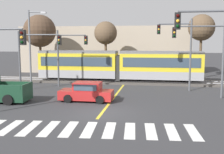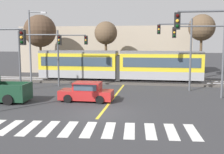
{
  "view_description": "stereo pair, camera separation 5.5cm",
  "coord_description": "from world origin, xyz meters",
  "px_view_note": "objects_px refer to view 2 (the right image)",
  "views": [
    {
      "loc": [
        3.56,
        -17.71,
        4.73
      ],
      "look_at": [
        -0.33,
        6.33,
        1.6
      ],
      "focal_mm": 45.0,
      "sensor_mm": 36.0,
      "label": 1
    },
    {
      "loc": [
        3.61,
        -17.7,
        4.73
      ],
      "look_at": [
        -0.33,
        6.33,
        1.6
      ],
      "focal_mm": 45.0,
      "sensor_mm": 36.0,
      "label": 2
    }
  ],
  "objects_px": {
    "light_rail_tram": "(119,65)",
    "traffic_light_mid_right": "(206,47)",
    "bare_tree_east": "(202,28)",
    "traffic_light_mid_left": "(34,51)",
    "street_lamp_west": "(32,43)",
    "bare_tree_far_west": "(40,31)",
    "traffic_light_far_right": "(180,44)",
    "traffic_light_far_left": "(68,50)",
    "traffic_light_near_right": "(221,47)",
    "sedan_crossing": "(87,92)",
    "bare_tree_west": "(106,33)"
  },
  "relations": [
    {
      "from": "light_rail_tram",
      "to": "traffic_light_mid_right",
      "type": "distance_m",
      "value": 11.45
    },
    {
      "from": "light_rail_tram",
      "to": "bare_tree_east",
      "type": "bearing_deg",
      "value": 27.95
    },
    {
      "from": "traffic_light_mid_left",
      "to": "street_lamp_west",
      "type": "distance_m",
      "value": 4.51
    },
    {
      "from": "bare_tree_far_west",
      "to": "bare_tree_east",
      "type": "distance_m",
      "value": 20.85
    },
    {
      "from": "light_rail_tram",
      "to": "traffic_light_mid_right",
      "type": "height_order",
      "value": "traffic_light_mid_right"
    },
    {
      "from": "traffic_light_mid_right",
      "to": "traffic_light_far_right",
      "type": "bearing_deg",
      "value": 121.49
    },
    {
      "from": "traffic_light_mid_left",
      "to": "street_lamp_west",
      "type": "height_order",
      "value": "street_lamp_west"
    },
    {
      "from": "street_lamp_west",
      "to": "bare_tree_far_west",
      "type": "relative_size",
      "value": 0.98
    },
    {
      "from": "light_rail_tram",
      "to": "traffic_light_mid_right",
      "type": "xyz_separation_m",
      "value": [
        8.3,
        -7.58,
        2.2
      ]
    },
    {
      "from": "traffic_light_far_left",
      "to": "traffic_light_mid_right",
      "type": "bearing_deg",
      "value": -15.68
    },
    {
      "from": "traffic_light_mid_right",
      "to": "bare_tree_far_west",
      "type": "distance_m",
      "value": 22.47
    },
    {
      "from": "traffic_light_near_right",
      "to": "traffic_light_mid_right",
      "type": "height_order",
      "value": "traffic_light_near_right"
    },
    {
      "from": "traffic_light_far_left",
      "to": "bare_tree_east",
      "type": "distance_m",
      "value": 17.29
    },
    {
      "from": "sedan_crossing",
      "to": "light_rail_tram",
      "type": "bearing_deg",
      "value": 83.86
    },
    {
      "from": "traffic_light_far_right",
      "to": "bare_tree_east",
      "type": "relative_size",
      "value": 0.84
    },
    {
      "from": "bare_tree_west",
      "to": "bare_tree_east",
      "type": "height_order",
      "value": "bare_tree_east"
    },
    {
      "from": "sedan_crossing",
      "to": "street_lamp_west",
      "type": "distance_m",
      "value": 11.73
    },
    {
      "from": "traffic_light_mid_left",
      "to": "bare_tree_east",
      "type": "distance_m",
      "value": 20.85
    },
    {
      "from": "traffic_light_far_right",
      "to": "street_lamp_west",
      "type": "xyz_separation_m",
      "value": [
        -15.61,
        1.57,
        0.16
      ]
    },
    {
      "from": "sedan_crossing",
      "to": "bare_tree_east",
      "type": "xyz_separation_m",
      "value": [
        10.86,
        15.71,
        5.65
      ]
    },
    {
      "from": "sedan_crossing",
      "to": "bare_tree_west",
      "type": "distance_m",
      "value": 15.1
    },
    {
      "from": "traffic_light_near_right",
      "to": "traffic_light_mid_right",
      "type": "bearing_deg",
      "value": 85.97
    },
    {
      "from": "traffic_light_mid_left",
      "to": "traffic_light_far_left",
      "type": "height_order",
      "value": "traffic_light_far_left"
    },
    {
      "from": "traffic_light_mid_right",
      "to": "traffic_light_far_right",
      "type": "distance_m",
      "value": 3.59
    },
    {
      "from": "traffic_light_mid_right",
      "to": "street_lamp_west",
      "type": "distance_m",
      "value": 18.09
    },
    {
      "from": "bare_tree_east",
      "to": "sedan_crossing",
      "type": "bearing_deg",
      "value": -124.65
    },
    {
      "from": "sedan_crossing",
      "to": "traffic_light_mid_left",
      "type": "xyz_separation_m",
      "value": [
        -5.97,
        3.67,
        3.12
      ]
    },
    {
      "from": "sedan_crossing",
      "to": "traffic_light_far_left",
      "type": "height_order",
      "value": "traffic_light_far_left"
    },
    {
      "from": "traffic_light_far_left",
      "to": "traffic_light_mid_right",
      "type": "xyz_separation_m",
      "value": [
        13.07,
        -3.67,
        0.45
      ]
    },
    {
      "from": "bare_tree_east",
      "to": "street_lamp_west",
      "type": "bearing_deg",
      "value": -156.78
    },
    {
      "from": "traffic_light_near_right",
      "to": "street_lamp_west",
      "type": "xyz_separation_m",
      "value": [
        -16.89,
        13.14,
        0.13
      ]
    },
    {
      "from": "traffic_light_mid_left",
      "to": "traffic_light_mid_right",
      "type": "relative_size",
      "value": 0.87
    },
    {
      "from": "bare_tree_west",
      "to": "bare_tree_east",
      "type": "relative_size",
      "value": 0.89
    },
    {
      "from": "traffic_light_mid_right",
      "to": "bare_tree_east",
      "type": "height_order",
      "value": "bare_tree_east"
    },
    {
      "from": "traffic_light_far_right",
      "to": "traffic_light_mid_left",
      "type": "bearing_deg",
      "value": -170.1
    },
    {
      "from": "traffic_light_far_right",
      "to": "street_lamp_west",
      "type": "distance_m",
      "value": 15.69
    },
    {
      "from": "traffic_light_mid_left",
      "to": "traffic_light_mid_right",
      "type": "height_order",
      "value": "traffic_light_mid_right"
    },
    {
      "from": "bare_tree_west",
      "to": "light_rail_tram",
      "type": "bearing_deg",
      "value": -58.8
    },
    {
      "from": "light_rail_tram",
      "to": "bare_tree_far_west",
      "type": "relative_size",
      "value": 2.26
    },
    {
      "from": "traffic_light_near_right",
      "to": "street_lamp_west",
      "type": "bearing_deg",
      "value": 142.12
    },
    {
      "from": "sedan_crossing",
      "to": "bare_tree_far_west",
      "type": "distance_m",
      "value": 18.15
    },
    {
      "from": "light_rail_tram",
      "to": "bare_tree_west",
      "type": "bearing_deg",
      "value": 121.2
    },
    {
      "from": "traffic_light_near_right",
      "to": "bare_tree_east",
      "type": "height_order",
      "value": "bare_tree_east"
    },
    {
      "from": "traffic_light_near_right",
      "to": "traffic_light_mid_left",
      "type": "distance_m",
      "value": 17.44
    },
    {
      "from": "traffic_light_far_right",
      "to": "bare_tree_west",
      "type": "bearing_deg",
      "value": 136.56
    },
    {
      "from": "sedan_crossing",
      "to": "traffic_light_mid_left",
      "type": "relative_size",
      "value": 0.74
    },
    {
      "from": "light_rail_tram",
      "to": "bare_tree_far_west",
      "type": "bearing_deg",
      "value": 161.63
    },
    {
      "from": "street_lamp_west",
      "to": "bare_tree_far_west",
      "type": "bearing_deg",
      "value": 105.82
    },
    {
      "from": "traffic_light_far_left",
      "to": "traffic_light_far_right",
      "type": "distance_m",
      "value": 11.22
    },
    {
      "from": "traffic_light_mid_right",
      "to": "traffic_light_far_right",
      "type": "relative_size",
      "value": 0.95
    }
  ]
}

